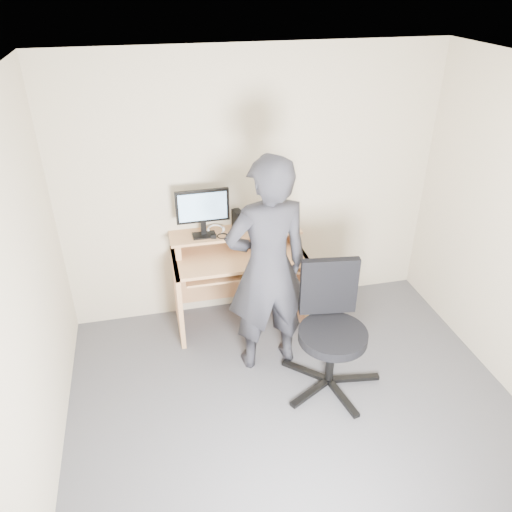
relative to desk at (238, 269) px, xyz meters
name	(u,v)px	position (x,y,z in m)	size (l,w,h in m)	color
ground	(305,433)	(0.20, -1.53, -0.55)	(3.50, 3.50, 0.00)	#57575C
back_wall	(253,189)	(0.20, 0.22, 0.70)	(3.50, 0.02, 2.50)	beige
ceiling	(330,86)	(0.20, -1.53, 1.95)	(3.50, 3.50, 0.02)	white
desk	(238,269)	(0.00, 0.00, 0.00)	(1.20, 0.60, 0.91)	tan
monitor	(203,209)	(-0.29, 0.04, 0.63)	(0.47, 0.13, 0.45)	black
external_drive	(238,221)	(0.03, 0.08, 0.46)	(0.07, 0.13, 0.20)	black
travel_mug	(248,221)	(0.13, 0.08, 0.45)	(0.08, 0.08, 0.17)	#B6B6BA
smartphone	(270,229)	(0.32, 0.04, 0.37)	(0.07, 0.13, 0.01)	black
charger	(214,236)	(-0.21, -0.01, 0.38)	(0.04, 0.04, 0.04)	black
headphones	(216,230)	(-0.17, 0.12, 0.37)	(0.16, 0.16, 0.02)	silver
keyboard	(238,268)	(-0.03, -0.17, 0.12)	(0.46, 0.18, 0.03)	black
mouse	(268,255)	(0.25, -0.18, 0.22)	(0.10, 0.06, 0.04)	black
office_chair	(331,324)	(0.55, -1.01, 0.02)	(0.81, 0.82, 1.04)	black
person	(267,268)	(0.11, -0.67, 0.40)	(0.69, 0.45, 1.89)	black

